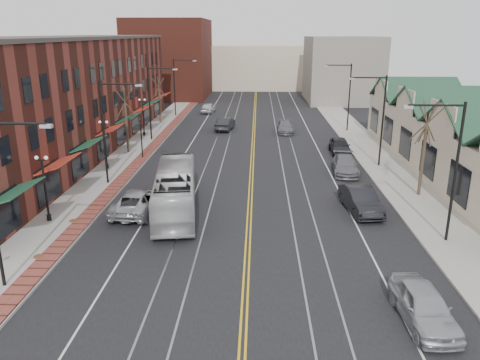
# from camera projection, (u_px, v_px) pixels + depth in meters

# --- Properties ---
(ground) EXTENTS (160.00, 160.00, 0.00)m
(ground) POSITION_uv_depth(u_px,v_px,m) (245.00, 293.00, 21.91)
(ground) COLOR black
(ground) RESTS_ON ground
(sidewalk_left) EXTENTS (4.00, 120.00, 0.15)m
(sidewalk_left) POSITION_uv_depth(u_px,v_px,m) (116.00, 169.00, 41.39)
(sidewalk_left) COLOR gray
(sidewalk_left) RESTS_ON ground
(sidewalk_right) EXTENTS (4.00, 120.00, 0.15)m
(sidewalk_right) POSITION_uv_depth(u_px,v_px,m) (390.00, 172.00, 40.50)
(sidewalk_right) COLOR gray
(sidewalk_right) RESTS_ON ground
(building_left) EXTENTS (10.00, 50.00, 11.00)m
(building_left) POSITION_uv_depth(u_px,v_px,m) (63.00, 97.00, 46.68)
(building_left) COLOR maroon
(building_left) RESTS_ON ground
(building_right) EXTENTS (8.00, 36.00, 4.60)m
(building_right) POSITION_uv_depth(u_px,v_px,m) (464.00, 148.00, 39.61)
(building_right) COLOR tan
(building_right) RESTS_ON ground
(backdrop_left) EXTENTS (14.00, 18.00, 14.00)m
(backdrop_left) POSITION_uv_depth(u_px,v_px,m) (170.00, 59.00, 87.09)
(backdrop_left) COLOR maroon
(backdrop_left) RESTS_ON ground
(backdrop_mid) EXTENTS (22.00, 14.00, 9.00)m
(backdrop_mid) POSITION_uv_depth(u_px,v_px,m) (256.00, 67.00, 101.54)
(backdrop_mid) COLOR tan
(backdrop_mid) RESTS_ON ground
(backdrop_right) EXTENTS (12.00, 16.00, 11.00)m
(backdrop_right) POSITION_uv_depth(u_px,v_px,m) (342.00, 69.00, 81.63)
(backdrop_right) COLOR slate
(backdrop_right) RESTS_ON ground
(streetlight_l_1) EXTENTS (3.33, 0.25, 8.00)m
(streetlight_l_1) POSITION_uv_depth(u_px,v_px,m) (108.00, 122.00, 36.05)
(streetlight_l_1) COLOR black
(streetlight_l_1) RESTS_ON sidewalk_left
(streetlight_l_2) EXTENTS (3.33, 0.25, 8.00)m
(streetlight_l_2) POSITION_uv_depth(u_px,v_px,m) (153.00, 96.00, 51.29)
(streetlight_l_2) COLOR black
(streetlight_l_2) RESTS_ON sidewalk_left
(streetlight_l_3) EXTENTS (3.33, 0.25, 8.00)m
(streetlight_l_3) POSITION_uv_depth(u_px,v_px,m) (177.00, 81.00, 66.54)
(streetlight_l_3) COLOR black
(streetlight_l_3) RESTS_ON sidewalk_left
(streetlight_r_0) EXTENTS (3.33, 0.25, 8.00)m
(streetlight_r_0) POSITION_uv_depth(u_px,v_px,m) (449.00, 159.00, 25.70)
(streetlight_r_0) COLOR black
(streetlight_r_0) RESTS_ON sidewalk_right
(streetlight_r_1) EXTENTS (3.33, 0.25, 8.00)m
(streetlight_r_1) POSITION_uv_depth(u_px,v_px,m) (378.00, 112.00, 40.95)
(streetlight_r_1) COLOR black
(streetlight_r_1) RESTS_ON sidewalk_right
(streetlight_r_2) EXTENTS (3.33, 0.25, 8.00)m
(streetlight_r_2) POSITION_uv_depth(u_px,v_px,m) (346.00, 90.00, 56.19)
(streetlight_r_2) COLOR black
(streetlight_r_2) RESTS_ON sidewalk_right
(lamppost_l_1) EXTENTS (0.84, 0.28, 4.27)m
(lamppost_l_1) POSITION_uv_depth(u_px,v_px,m) (45.00, 190.00, 29.34)
(lamppost_l_1) COLOR black
(lamppost_l_1) RESTS_ON sidewalk_left
(lamppost_l_2) EXTENTS (0.84, 0.28, 4.27)m
(lamppost_l_2) POSITION_uv_depth(u_px,v_px,m) (105.00, 146.00, 40.77)
(lamppost_l_2) COLOR black
(lamppost_l_2) RESTS_ON sidewalk_left
(lamppost_l_3) EXTENTS (0.84, 0.28, 4.27)m
(lamppost_l_3) POSITION_uv_depth(u_px,v_px,m) (143.00, 118.00, 54.11)
(lamppost_l_3) COLOR black
(lamppost_l_3) RESTS_ON sidewalk_left
(tree_left_near) EXTENTS (1.78, 1.37, 6.48)m
(tree_left_near) POSITION_uv_depth(u_px,v_px,m) (126.00, 119.00, 46.09)
(tree_left_near) COLOR #382B21
(tree_left_near) RESTS_ON sidewalk_left
(tree_left_far) EXTENTS (1.66, 1.28, 6.02)m
(tree_left_far) POSITION_uv_depth(u_px,v_px,m) (159.00, 99.00, 61.40)
(tree_left_far) COLOR #382B21
(tree_left_far) RESTS_ON sidewalk_left
(tree_right_mid) EXTENTS (1.90, 1.46, 6.93)m
(tree_right_mid) POSITION_uv_depth(u_px,v_px,m) (424.00, 147.00, 33.66)
(tree_right_mid) COLOR #382B21
(tree_right_mid) RESTS_ON sidewalk_right
(manhole_mid) EXTENTS (0.60, 0.60, 0.02)m
(manhole_mid) POSITION_uv_depth(u_px,v_px,m) (39.00, 256.00, 25.13)
(manhole_mid) COLOR #592D19
(manhole_mid) RESTS_ON sidewalk_left
(manhole_far) EXTENTS (0.60, 0.60, 0.02)m
(manhole_far) POSITION_uv_depth(u_px,v_px,m) (74.00, 221.00, 29.90)
(manhole_far) COLOR #592D19
(manhole_far) RESTS_ON sidewalk_left
(traffic_signal) EXTENTS (0.18, 0.15, 3.80)m
(traffic_signal) POSITION_uv_depth(u_px,v_px,m) (141.00, 135.00, 44.46)
(traffic_signal) COLOR black
(traffic_signal) RESTS_ON sidewalk_left
(transit_bus) EXTENTS (3.97, 11.08, 3.02)m
(transit_bus) POSITION_uv_depth(u_px,v_px,m) (175.00, 190.00, 31.44)
(transit_bus) COLOR silver
(transit_bus) RESTS_ON ground
(parked_suv) EXTENTS (3.06, 5.93, 1.60)m
(parked_suv) POSITION_uv_depth(u_px,v_px,m) (138.00, 201.00, 31.52)
(parked_suv) COLOR #A7A9AE
(parked_suv) RESTS_ON ground
(parked_car_a) EXTENTS (2.14, 4.70, 1.56)m
(parked_car_a) POSITION_uv_depth(u_px,v_px,m) (424.00, 306.00, 19.47)
(parked_car_a) COLOR #A6A9AE
(parked_car_a) RESTS_ON ground
(parked_car_b) EXTENTS (2.35, 5.23, 1.67)m
(parked_car_b) POSITION_uv_depth(u_px,v_px,m) (360.00, 200.00, 31.61)
(parked_car_b) COLOR black
(parked_car_b) RESTS_ON ground
(parked_car_c) EXTENTS (2.48, 5.23, 1.47)m
(parked_car_c) POSITION_uv_depth(u_px,v_px,m) (345.00, 165.00, 40.26)
(parked_car_c) COLOR slate
(parked_car_c) RESTS_ON ground
(parked_car_d) EXTENTS (1.97, 4.68, 1.58)m
(parked_car_d) POSITION_uv_depth(u_px,v_px,m) (340.00, 146.00, 46.91)
(parked_car_d) COLOR black
(parked_car_d) RESTS_ON ground
(distant_car_left) EXTENTS (2.33, 5.03, 1.60)m
(distant_car_left) POSITION_uv_depth(u_px,v_px,m) (225.00, 124.00, 58.24)
(distant_car_left) COLOR black
(distant_car_left) RESTS_ON ground
(distant_car_right) EXTENTS (1.96, 4.71, 1.36)m
(distant_car_right) POSITION_uv_depth(u_px,v_px,m) (285.00, 127.00, 56.77)
(distant_car_right) COLOR slate
(distant_car_right) RESTS_ON ground
(distant_car_far) EXTENTS (2.23, 4.57, 1.50)m
(distant_car_far) POSITION_uv_depth(u_px,v_px,m) (208.00, 108.00, 70.92)
(distant_car_far) COLOR silver
(distant_car_far) RESTS_ON ground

